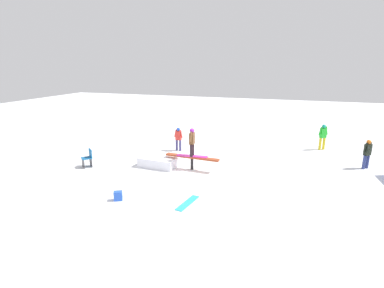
% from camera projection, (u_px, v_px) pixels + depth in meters
% --- Properties ---
extents(ground_plane, '(60.00, 60.00, 0.00)m').
position_uv_depth(ground_plane, '(192.00, 169.00, 14.17)').
color(ground_plane, white).
extents(rail_feature, '(2.66, 0.47, 0.64)m').
position_uv_depth(rail_feature, '(192.00, 158.00, 14.03)').
color(rail_feature, black).
rests_on(rail_feature, ground).
extents(snow_kicker_ramp, '(1.90, 1.63, 0.45)m').
position_uv_depth(snow_kicker_ramp, '(161.00, 160.00, 14.73)').
color(snow_kicker_ramp, white).
rests_on(snow_kicker_ramp, ground).
extents(main_rider_on_rail, '(1.48, 0.72, 1.34)m').
position_uv_depth(main_rider_on_rail, '(192.00, 143.00, 13.83)').
color(main_rider_on_rail, '#D62CA0').
rests_on(main_rider_on_rail, rail_feature).
extents(bystander_red, '(0.57, 0.26, 1.34)m').
position_uv_depth(bystander_red, '(178.00, 138.00, 16.99)').
color(bystander_red, '#3D3A6E').
rests_on(bystander_red, ground).
extents(bystander_black, '(0.49, 0.50, 1.41)m').
position_uv_depth(bystander_black, '(367.00, 153.00, 14.07)').
color(bystander_black, navy).
rests_on(bystander_black, ground).
extents(bystander_green, '(0.55, 0.43, 1.49)m').
position_uv_depth(bystander_green, '(323.00, 136.00, 17.15)').
color(bystander_green, gold).
rests_on(bystander_green, ground).
extents(loose_snowboard_cyan, '(0.50, 1.36, 0.02)m').
position_uv_depth(loose_snowboard_cyan, '(188.00, 203.00, 10.74)').
color(loose_snowboard_cyan, '#2BC3D3').
rests_on(loose_snowboard_cyan, ground).
extents(folding_chair, '(0.62, 0.62, 0.88)m').
position_uv_depth(folding_chair, '(88.00, 159.00, 14.38)').
color(folding_chair, '#3F3F44').
rests_on(folding_chair, ground).
extents(backpack_on_snow, '(0.37, 0.34, 0.34)m').
position_uv_depth(backpack_on_snow, '(118.00, 196.00, 10.94)').
color(backpack_on_snow, blue).
rests_on(backpack_on_snow, ground).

